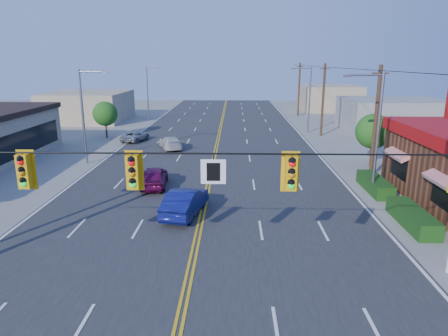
{
  "coord_description": "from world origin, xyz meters",
  "views": [
    {
      "loc": [
        1.81,
        -11.41,
        8.62
      ],
      "look_at": [
        1.2,
        12.55,
        2.2
      ],
      "focal_mm": 32.0,
      "sensor_mm": 36.0,
      "label": 1
    }
  ],
  "objects_px": {
    "car_blue": "(185,203)",
    "car_silver": "(135,137)",
    "car_magenta": "(154,177)",
    "car_white": "(170,143)",
    "signal_span": "(170,189)"
  },
  "relations": [
    {
      "from": "signal_span",
      "to": "car_magenta",
      "type": "relative_size",
      "value": 5.71
    },
    {
      "from": "car_blue",
      "to": "car_white",
      "type": "bearing_deg",
      "value": -67.23
    },
    {
      "from": "car_magenta",
      "to": "car_blue",
      "type": "height_order",
      "value": "car_blue"
    },
    {
      "from": "car_blue",
      "to": "car_white",
      "type": "xyz_separation_m",
      "value": [
        -3.64,
        17.8,
        -0.13
      ]
    },
    {
      "from": "signal_span",
      "to": "car_magenta",
      "type": "distance_m",
      "value": 16.35
    },
    {
      "from": "car_silver",
      "to": "signal_span",
      "type": "bearing_deg",
      "value": 119.15
    },
    {
      "from": "car_magenta",
      "to": "car_white",
      "type": "bearing_deg",
      "value": -91.19
    },
    {
      "from": "signal_span",
      "to": "car_blue",
      "type": "distance_m",
      "value": 11.01
    },
    {
      "from": "signal_span",
      "to": "car_magenta",
      "type": "height_order",
      "value": "signal_span"
    },
    {
      "from": "car_blue",
      "to": "car_white",
      "type": "height_order",
      "value": "car_blue"
    },
    {
      "from": "car_blue",
      "to": "car_silver",
      "type": "bearing_deg",
      "value": -58.16
    },
    {
      "from": "signal_span",
      "to": "car_silver",
      "type": "distance_m",
      "value": 33.38
    },
    {
      "from": "signal_span",
      "to": "car_white",
      "type": "bearing_deg",
      "value": 99.12
    },
    {
      "from": "signal_span",
      "to": "car_magenta",
      "type": "xyz_separation_m",
      "value": [
        -3.67,
        15.38,
        -4.16
      ]
    },
    {
      "from": "signal_span",
      "to": "car_blue",
      "type": "relative_size",
      "value": 5.29
    }
  ]
}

